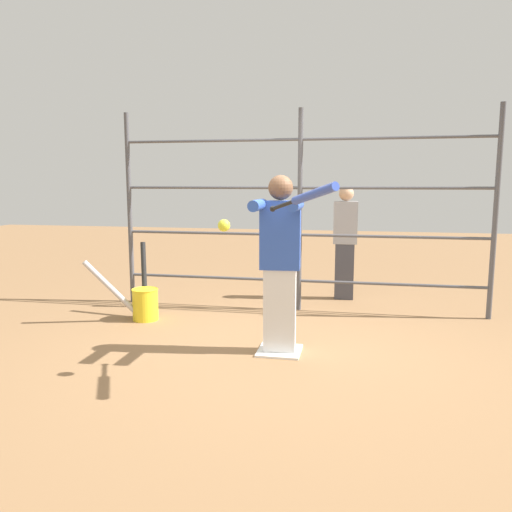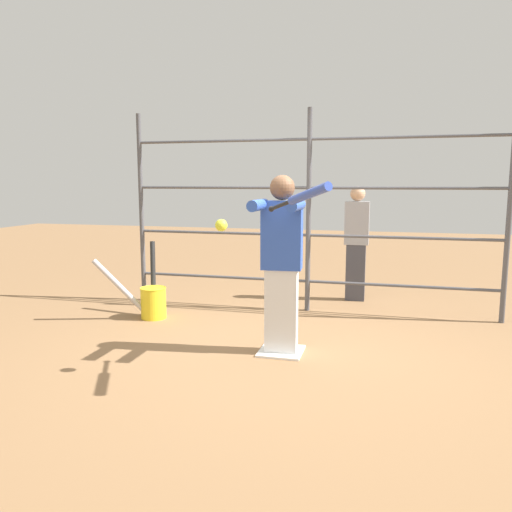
{
  "view_description": "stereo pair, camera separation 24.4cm",
  "coord_description": "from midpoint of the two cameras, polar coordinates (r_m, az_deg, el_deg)",
  "views": [
    {
      "loc": [
        -0.66,
        4.45,
        1.58
      ],
      "look_at": [
        0.17,
        0.29,
        0.95
      ],
      "focal_mm": 35.0,
      "sensor_mm": 36.0,
      "label": 1
    },
    {
      "loc": [
        -0.89,
        4.39,
        1.58
      ],
      "look_at": [
        0.17,
        0.29,
        0.95
      ],
      "focal_mm": 35.0,
      "sensor_mm": 36.0,
      "label": 2
    }
  ],
  "objects": [
    {
      "name": "ground_plane",
      "position": [
        4.76,
        1.21,
        -10.89
      ],
      "size": [
        24.0,
        24.0,
        0.0
      ],
      "primitive_type": "plane",
      "color": "olive"
    },
    {
      "name": "home_plate",
      "position": [
        4.75,
        1.21,
        -10.78
      ],
      "size": [
        0.4,
        0.4,
        0.02
      ],
      "color": "white",
      "rests_on": "ground"
    },
    {
      "name": "fence_backstop",
      "position": [
        6.08,
        3.88,
        5.1
      ],
      "size": [
        4.49,
        0.06,
        2.44
      ],
      "color": "#4C4C51",
      "rests_on": "ground"
    },
    {
      "name": "batter",
      "position": [
        4.53,
        1.21,
        -0.32
      ],
      "size": [
        0.42,
        0.56,
        1.64
      ],
      "color": "silver",
      "rests_on": "ground"
    },
    {
      "name": "baseball_bat_swinging",
      "position": [
        3.64,
        4.07,
        6.85
      ],
      "size": [
        0.58,
        0.67,
        0.25
      ],
      "color": "black"
    },
    {
      "name": "softball_in_flight",
      "position": [
        3.88,
        -5.49,
        3.49
      ],
      "size": [
        0.1,
        0.1,
        0.1
      ],
      "color": "yellow"
    },
    {
      "name": "bat_bucket",
      "position": [
        5.93,
        -14.0,
        -4.99
      ],
      "size": [
        0.75,
        0.7,
        0.87
      ],
      "color": "yellow",
      "rests_on": "ground"
    },
    {
      "name": "bystander_behind_fence",
      "position": [
        6.78,
        9.14,
        1.71
      ],
      "size": [
        0.31,
        0.2,
        1.52
      ],
      "color": "#3F3F47",
      "rests_on": "ground"
    }
  ]
}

